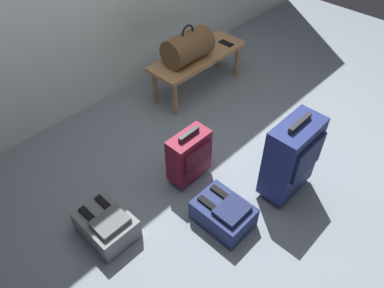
{
  "coord_description": "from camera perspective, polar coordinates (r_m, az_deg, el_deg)",
  "views": [
    {
      "loc": [
        -1.67,
        -1.03,
        2.13
      ],
      "look_at": [
        -0.26,
        0.32,
        0.25
      ],
      "focal_mm": 34.28,
      "sensor_mm": 36.0,
      "label": 1
    }
  ],
  "objects": [
    {
      "name": "duffel_bag_brown",
      "position": [
        3.34,
        -0.66,
        14.87
      ],
      "size": [
        0.44,
        0.26,
        0.34
      ],
      "color": "brown",
      "rests_on": "bench"
    },
    {
      "name": "suitcase_upright_navy",
      "position": [
        2.59,
        15.24,
        -1.92
      ],
      "size": [
        0.4,
        0.24,
        0.65
      ],
      "color": "navy",
      "rests_on": "ground"
    },
    {
      "name": "backpack_navy",
      "position": [
        2.51,
        4.94,
        -10.69
      ],
      "size": [
        0.28,
        0.38,
        0.21
      ],
      "color": "navy",
      "rests_on": "ground"
    },
    {
      "name": "cell_phone",
      "position": [
        3.68,
        5.34,
        15.35
      ],
      "size": [
        0.07,
        0.14,
        0.01
      ],
      "color": "black",
      "rests_on": "bench"
    },
    {
      "name": "suitcase_small_burgundy",
      "position": [
        2.64,
        -0.4,
        -1.78
      ],
      "size": [
        0.32,
        0.19,
        0.46
      ],
      "color": "maroon",
      "rests_on": "ground"
    },
    {
      "name": "bench",
      "position": [
        3.52,
        0.96,
        12.97
      ],
      "size": [
        1.0,
        0.36,
        0.38
      ],
      "color": "#A87A4C",
      "rests_on": "ground"
    },
    {
      "name": "ground_plane",
      "position": [
        2.9,
        8.18,
        -3.99
      ],
      "size": [
        6.6,
        6.6,
        0.0
      ],
      "primitive_type": "plane",
      "color": "slate"
    },
    {
      "name": "backpack_grey",
      "position": [
        2.51,
        -13.17,
        -12.1
      ],
      "size": [
        0.28,
        0.38,
        0.21
      ],
      "color": "slate",
      "rests_on": "ground"
    }
  ]
}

